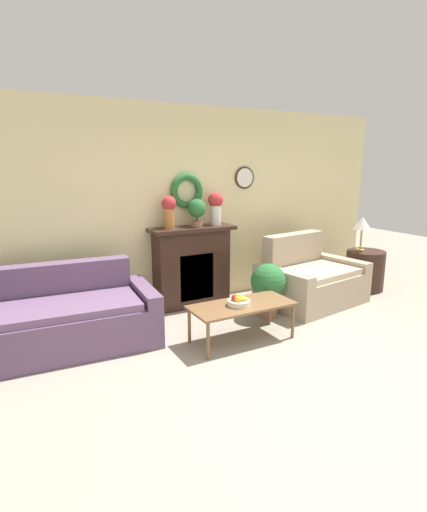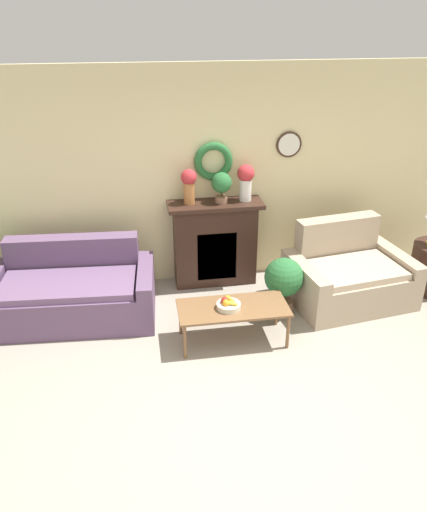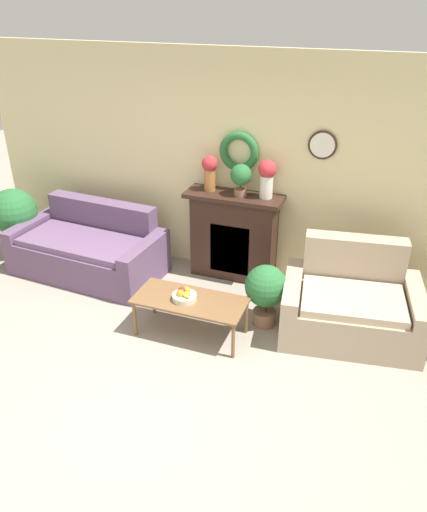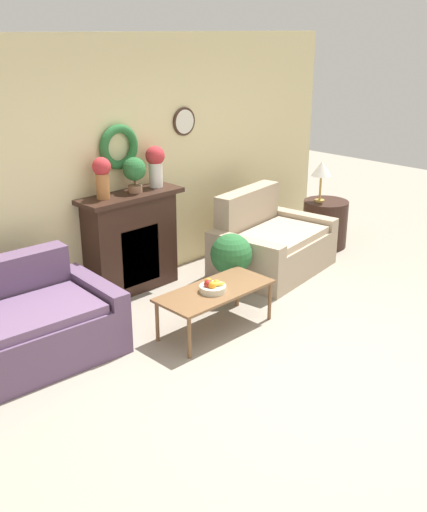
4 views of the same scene
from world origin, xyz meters
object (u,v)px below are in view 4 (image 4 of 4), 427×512
potted_plant_on_mantel (134,171)px  side_table_by_loveseat (325,224)px  potted_plant_floor_by_loveseat (231,258)px  table_lamp (321,170)px  vase_on_mantel_right (155,163)px  couch_left (5,333)px  fireplace (131,242)px  loveseat_right (270,245)px  vase_on_mantel_left (102,175)px  fruit_bowl (212,287)px  coffee_table (216,293)px

potted_plant_on_mantel → side_table_by_loveseat: bearing=-13.6°
potted_plant_on_mantel → potted_plant_floor_by_loveseat: bearing=-56.5°
potted_plant_floor_by_loveseat → side_table_by_loveseat: bearing=6.7°
table_lamp → potted_plant_on_mantel: bearing=167.3°
vase_on_mantel_right → couch_left: bearing=-165.8°
fireplace → potted_plant_floor_by_loveseat: fireplace is taller
loveseat_right → potted_plant_on_mantel: size_ratio=4.10×
fireplace → table_lamp: size_ratio=2.22×
side_table_by_loveseat → table_lamp: 0.73m
loveseat_right → vase_on_mantel_left: 2.22m
fruit_bowl → vase_on_mantel_left: vase_on_mantel_left is taller
loveseat_right → fruit_bowl: bearing=-166.1°
fruit_bowl → vase_on_mantel_right: size_ratio=0.56×
table_lamp → loveseat_right: bearing=-174.6°
couch_left → potted_plant_on_mantel: potted_plant_on_mantel is taller
potted_plant_floor_by_loveseat → fireplace: bearing=126.4°
loveseat_right → fireplace: bearing=147.2°
couch_left → side_table_by_loveseat: (4.44, -0.11, 0.00)m
potted_plant_on_mantel → fruit_bowl: bearing=-96.9°
loveseat_right → table_lamp: bearing=-3.0°
side_table_by_loveseat → potted_plant_on_mantel: potted_plant_on_mantel is taller
fireplace → loveseat_right: size_ratio=0.77×
fireplace → coffee_table: fireplace is taller
loveseat_right → vase_on_mantel_left: vase_on_mantel_left is taller
loveseat_right → vase_on_mantel_left: (-1.84, 0.70, 1.03)m
potted_plant_floor_by_loveseat → vase_on_mantel_left: bearing=137.4°
couch_left → table_lamp: size_ratio=3.67×
coffee_table → couch_left: bearing=155.4°
table_lamp → potted_plant_on_mantel: 2.62m
fireplace → table_lamp: (2.62, -0.59, 0.48)m
coffee_table → side_table_by_loveseat: side_table_by_loveseat is taller
potted_plant_on_mantel → coffee_table: bearing=-94.4°
couch_left → potted_plant_on_mantel: bearing=19.5°
side_table_by_loveseat → coffee_table: bearing=-165.9°
couch_left → vase_on_mantel_left: size_ratio=4.54×
fireplace → vase_on_mantel_left: 0.85m
fireplace → vase_on_mantel_right: bearing=0.8°
fireplace → potted_plant_on_mantel: potted_plant_on_mantel is taller
fireplace → vase_on_mantel_right: vase_on_mantel_right is taller
couch_left → table_lamp: 4.43m
side_table_by_loveseat → potted_plant_on_mantel: 2.88m
side_table_by_loveseat → potted_plant_floor_by_loveseat: potted_plant_floor_by_loveseat is taller
potted_plant_floor_by_loveseat → fruit_bowl: bearing=-147.8°
fruit_bowl → coffee_table: bearing=16.7°
couch_left → vase_on_mantel_left: 1.86m
loveseat_right → vase_on_mantel_right: 1.70m
fruit_bowl → side_table_by_loveseat: bearing=14.2°
fruit_bowl → table_lamp: table_lamp is taller
couch_left → potted_plant_floor_by_loveseat: 2.43m
loveseat_right → table_lamp: size_ratio=2.89×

